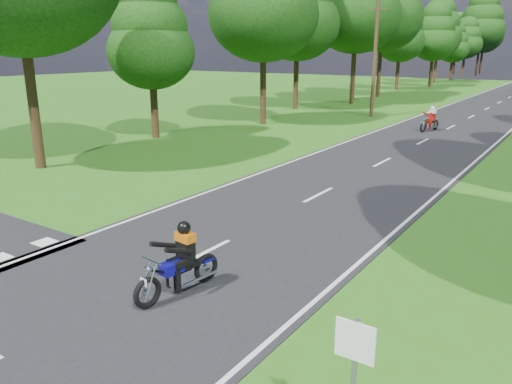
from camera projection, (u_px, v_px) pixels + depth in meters
The scene contains 7 objects.
ground at pixel (142, 286), 10.34m from camera, with size 160.00×160.00×0.00m, color #2F5E15.
main_road at pixel (510, 97), 50.18m from camera, with size 7.00×140.00×0.02m, color black.
road_markings at pixel (505, 99), 48.76m from camera, with size 7.40×140.00×0.01m.
telegraph_pole at pixel (375, 58), 34.75m from camera, with size 1.20×0.26×8.00m.
road_sign at pixel (354, 374), 5.41m from camera, with size 0.45×0.07×2.00m.
rider_near_blue at pixel (177, 259), 9.77m from camera, with size 0.60×1.79×1.49m, color #100B80, non-canonical shape.
rider_far_red at pixel (430, 119), 29.45m from camera, with size 0.58×1.74×1.45m, color maroon, non-canonical shape.
Camera 1 is at (7.22, -6.47, 4.74)m, focal length 35.00 mm.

